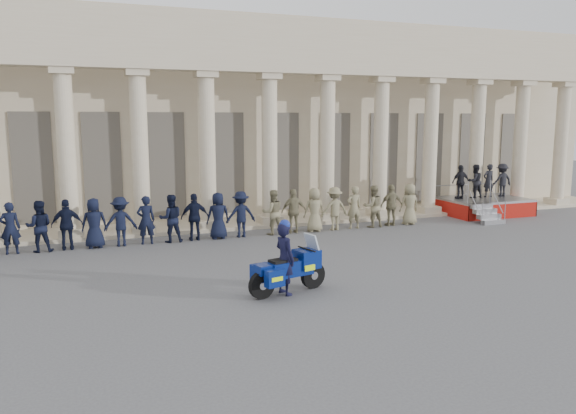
{
  "coord_description": "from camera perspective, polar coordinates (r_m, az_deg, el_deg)",
  "views": [
    {
      "loc": [
        -6.06,
        -14.01,
        4.45
      ],
      "look_at": [
        0.28,
        3.07,
        1.6
      ],
      "focal_mm": 35.0,
      "sensor_mm": 36.0,
      "label": 1
    }
  ],
  "objects": [
    {
      "name": "ground",
      "position": [
        15.9,
        2.92,
        -7.37
      ],
      "size": [
        90.0,
        90.0,
        0.0
      ],
      "primitive_type": "plane",
      "color": "#4D4D50",
      "rests_on": "ground"
    },
    {
      "name": "building",
      "position": [
        29.38,
        -8.57,
        8.93
      ],
      "size": [
        40.0,
        12.5,
        9.0
      ],
      "color": "#C1B091",
      "rests_on": "ground"
    },
    {
      "name": "motorcycle",
      "position": [
        14.52,
        0.08,
        -6.31
      ],
      "size": [
        2.28,
        1.18,
        1.48
      ],
      "rotation": [
        0.0,
        0.0,
        0.25
      ],
      "color": "black",
      "rests_on": "ground"
    },
    {
      "name": "reviewing_stand",
      "position": [
        28.02,
        19.32,
        1.74
      ],
      "size": [
        3.85,
        3.79,
        2.36
      ],
      "color": "gray",
      "rests_on": "ground"
    },
    {
      "name": "officer_rank",
      "position": [
        20.83,
        -12.8,
        -1.21
      ],
      "size": [
        21.66,
        0.67,
        1.76
      ],
      "color": "black",
      "rests_on": "ground"
    },
    {
      "name": "rider",
      "position": [
        14.36,
        -0.33,
        -5.15
      ],
      "size": [
        0.6,
        0.77,
        1.95
      ],
      "rotation": [
        0.0,
        0.0,
        1.82
      ],
      "color": "black",
      "rests_on": "ground"
    }
  ]
}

